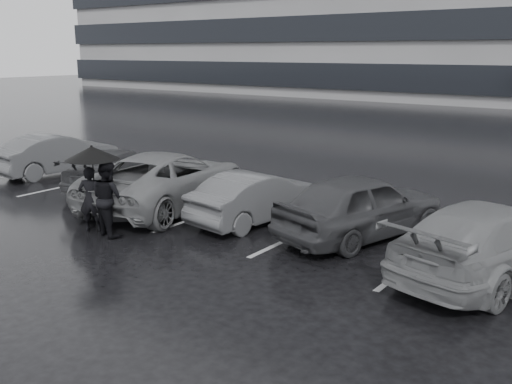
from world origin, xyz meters
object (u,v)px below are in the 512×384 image
object	(u,v)px
car_west_a	(257,197)
car_east	(492,240)
car_west_b	(167,179)
car_west_c	(118,169)
car_main	(361,205)
pedestrian_right	(108,198)
pedestrian_left	(91,199)
car_west_d	(58,154)

from	to	relation	value
car_west_a	car_east	distance (m)	5.59
car_west_b	car_west_c	bearing A→B (deg)	-23.27
car_main	pedestrian_right	world-z (taller)	pedestrian_right
car_east	pedestrian_left	world-z (taller)	pedestrian_left
pedestrian_left	car_west_d	bearing A→B (deg)	-63.87
car_west_d	car_west_b	bearing A→B (deg)	177.36
car_west_b	pedestrian_left	bearing A→B (deg)	82.74
car_main	pedestrian_right	distance (m)	5.68
car_west_c	car_west_d	world-z (taller)	car_west_d
car_west_d	pedestrian_right	world-z (taller)	pedestrian_right
car_west_a	car_west_b	size ratio (longest dim) A/B	0.70
car_west_c	car_west_d	xyz separation A→B (m)	(-3.33, 0.21, 0.08)
car_west_c	car_east	size ratio (longest dim) A/B	0.86
car_west_a	car_west_d	distance (m)	8.81
car_west_a	car_west_c	bearing A→B (deg)	4.02
car_west_c	car_west_d	distance (m)	3.34
car_west_b	car_west_c	size ratio (longest dim) A/B	1.30
car_main	car_west_c	size ratio (longest dim) A/B	1.04
car_main	car_west_c	world-z (taller)	car_main
car_west_c	car_main	bearing A→B (deg)	162.66
car_east	car_west_a	bearing A→B (deg)	9.88
car_west_b	car_west_c	world-z (taller)	car_west_b
car_west_c	car_west_d	bearing A→B (deg)	-21.81
car_west_a	pedestrian_left	xyz separation A→B (m)	(-2.59, -2.94, 0.15)
car_main	car_west_b	size ratio (longest dim) A/B	0.80
car_west_a	car_west_c	world-z (taller)	car_west_a
car_west_a	car_main	bearing A→B (deg)	-164.71
car_west_a	pedestrian_right	world-z (taller)	pedestrian_right
pedestrian_left	car_west_a	bearing A→B (deg)	-166.41
car_west_b	car_east	distance (m)	8.34
car_west_d	pedestrian_left	xyz separation A→B (m)	(6.21, -3.42, 0.09)
car_west_b	car_east	size ratio (longest dim) A/B	1.12
car_west_a	car_east	xyz separation A→B (m)	(5.58, -0.29, 0.08)
car_west_d	car_west_c	bearing A→B (deg)	-178.68
car_west_a	car_west_d	size ratio (longest dim) A/B	0.90
car_main	car_east	xyz separation A→B (m)	(2.98, -0.68, -0.04)
car_west_a	pedestrian_left	size ratio (longest dim) A/B	2.44
car_west_d	pedestrian_right	size ratio (longest dim) A/B	2.41
car_west_a	pedestrian_left	world-z (taller)	pedestrian_left
car_west_d	pedestrian_left	bearing A→B (deg)	156.07
car_west_b	car_west_d	bearing A→B (deg)	-18.50
car_east	pedestrian_right	world-z (taller)	pedestrian_right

